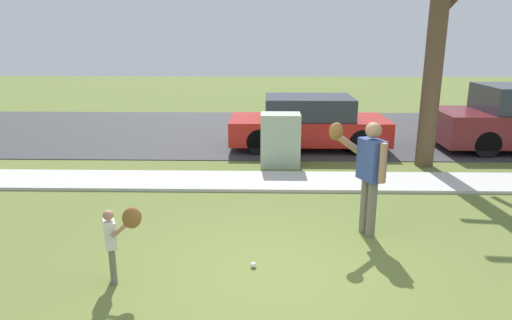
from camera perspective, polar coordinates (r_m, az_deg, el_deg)
ground_plane at (r=9.07m, az=2.11°, el=-3.03°), size 48.00×48.00×0.00m
sidewalk_strip at (r=9.15m, az=2.11°, el=-2.66°), size 36.00×1.20×0.06m
road_surface at (r=14.00m, az=1.85°, el=3.62°), size 36.00×6.80×0.02m
person_adult at (r=6.71m, az=13.77°, el=-0.84°), size 0.83×0.56×1.69m
person_child at (r=5.60m, az=-16.90°, el=-8.74°), size 0.51×0.30×0.97m
baseball at (r=5.95m, az=-0.34°, el=-12.96°), size 0.07×0.07×0.07m
utility_cabinet at (r=10.18m, az=3.05°, el=2.49°), size 0.87×0.61×1.19m
street_tree_near at (r=10.66m, az=21.76°, el=15.48°), size 1.85×1.89×5.82m
parked_hatchback_red at (r=11.89m, az=6.52°, el=4.61°), size 4.00×1.75×1.33m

